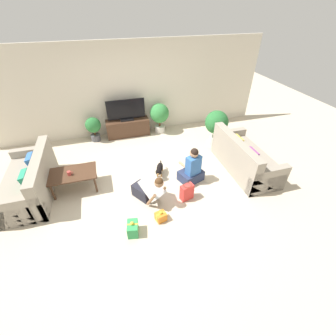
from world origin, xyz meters
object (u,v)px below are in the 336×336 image
object	(u,v)px
potted_plant_back_right	(159,115)
dog	(159,169)
tv_console	(128,128)
person_sitting	(192,169)
mug	(69,173)
coffee_table	(73,175)
gift_box_a	(161,217)
potted_plant_back_left	(93,127)
potted_plant_corner_right	(216,124)
sofa_left	(31,182)
person_kneeling	(149,189)
gift_bag_a	(187,192)
sofa_right	(244,159)
gift_box_b	(133,228)
tv	(126,111)

from	to	relation	value
potted_plant_back_right	dog	world-z (taller)	potted_plant_back_right
tv_console	potted_plant_back_right	xyz separation A→B (m)	(0.99, -0.05, 0.32)
person_sitting	mug	distance (m)	2.66
coffee_table	gift_box_a	world-z (taller)	coffee_table
potted_plant_back_left	potted_plant_corner_right	xyz separation A→B (m)	(3.30, -1.19, 0.20)
potted_plant_back_right	dog	size ratio (longest dim) A/B	1.73
sofa_left	person_kneeling	distance (m)	2.55
gift_bag_a	sofa_left	bearing A→B (deg)	160.72
dog	gift_box_a	distance (m)	1.37
sofa_left	dog	bearing A→B (deg)	86.37
coffee_table	dog	size ratio (longest dim) A/B	1.87
sofa_left	person_kneeling	world-z (taller)	sofa_left
sofa_right	coffee_table	world-z (taller)	sofa_right
dog	mug	world-z (taller)	mug
sofa_right	coffee_table	size ratio (longest dim) A/B	1.92
sofa_left	tv_console	xyz separation A→B (m)	(2.36, 2.03, -0.06)
person_kneeling	dog	bearing A→B (deg)	28.49
gift_box_b	mug	xyz separation A→B (m)	(-1.08, 1.51, 0.35)
potted_plant_corner_right	person_sitting	size ratio (longest dim) A/B	1.14
potted_plant_back_left	potted_plant_corner_right	world-z (taller)	potted_plant_corner_right
gift_box_b	gift_box_a	bearing A→B (deg)	15.22
mug	gift_bag_a	bearing A→B (deg)	-22.25
dog	gift_box_b	xyz separation A→B (m)	(-0.88, -1.48, -0.07)
sofa_left	potted_plant_back_right	distance (m)	3.89
tv	gift_bag_a	size ratio (longest dim) A/B	2.87
person_kneeling	person_sitting	distance (m)	1.14
gift_box_a	gift_box_b	distance (m)	0.58
person_sitting	gift_box_b	bearing A→B (deg)	15.95
sofa_right	person_kneeling	world-z (taller)	sofa_right
potted_plant_corner_right	mug	size ratio (longest dim) A/B	8.44
gift_box_a	potted_plant_back_right	bearing A→B (deg)	75.79
potted_plant_back_left	potted_plant_back_right	world-z (taller)	potted_plant_back_right
potted_plant_back_left	person_kneeling	bearing A→B (deg)	-70.97
potted_plant_back_right	sofa_right	bearing A→B (deg)	-59.34
tv_console	mug	bearing A→B (deg)	-125.05
sofa_right	tv_console	size ratio (longest dim) A/B	1.48
potted_plant_corner_right	tv_console	bearing A→B (deg)	151.89
gift_box_a	gift_box_b	xyz separation A→B (m)	(-0.56, -0.15, 0.03)
coffee_table	sofa_right	bearing A→B (deg)	-5.91
tv	gift_box_b	bearing A→B (deg)	-97.01
potted_plant_back_right	gift_bag_a	size ratio (longest dim) A/B	2.37
gift_box_b	gift_bag_a	world-z (taller)	gift_bag_a
person_sitting	potted_plant_back_right	bearing A→B (deg)	-107.20
potted_plant_back_left	gift_bag_a	bearing A→B (deg)	-60.06
sofa_right	potted_plant_corner_right	xyz separation A→B (m)	(-0.15, 1.30, 0.33)
coffee_table	person_sitting	xyz separation A→B (m)	(2.57, -0.46, -0.07)
tv_console	potted_plant_back_left	bearing A→B (deg)	-177.11
potted_plant_back_left	tv_console	bearing A→B (deg)	2.89
gift_box_a	mug	world-z (taller)	mug
tv_console	gift_bag_a	xyz separation A→B (m)	(0.78, -3.12, -0.07)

